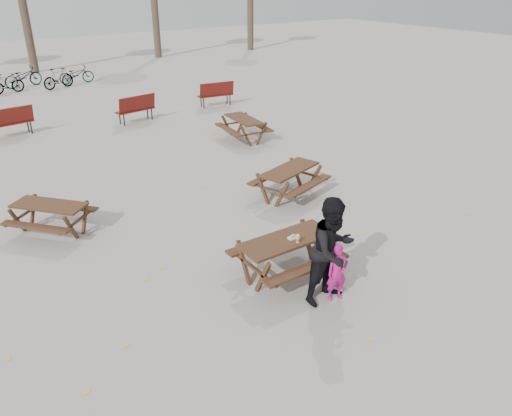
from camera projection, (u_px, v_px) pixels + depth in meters
ground at (286, 274)px, 9.44m from camera, size 80.00×80.00×0.00m
main_picnic_table at (287, 247)px, 9.18m from camera, size 1.80×1.45×0.78m
food_tray at (293, 238)px, 9.09m from camera, size 0.18×0.11×0.03m
bread_roll at (293, 236)px, 9.07m from camera, size 0.14×0.06×0.05m
soda_bottle at (298, 239)px, 8.94m from camera, size 0.07×0.07×0.17m
child at (337, 272)px, 8.52m from camera, size 0.44×0.33×1.07m
adult at (333, 251)px, 8.35m from camera, size 0.99×0.80×1.92m
picnic_table_east at (289, 182)px, 12.57m from camera, size 2.05×1.83×0.74m
picnic_table_north at (51, 218)px, 10.82m from camera, size 1.99×2.02×0.68m
picnic_table_far at (244, 129)px, 16.80m from camera, size 1.55×1.85×0.74m
park_bench_row at (73, 115)px, 17.86m from camera, size 13.72×1.44×1.03m
fallen_leaves at (237, 219)px, 11.55m from camera, size 11.00×11.00×0.01m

